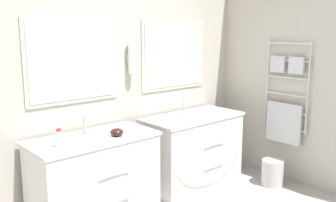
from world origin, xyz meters
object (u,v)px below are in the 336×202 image
(vanity_left, at_px, (97,179))
(waste_bin, at_px, (273,172))
(toiletry_bottle, at_px, (59,139))
(amenity_bowl, at_px, (117,132))
(vanity_right, at_px, (195,150))

(vanity_left, relative_size, waste_bin, 3.95)
(toiletry_bottle, height_order, amenity_bowl, toiletry_bottle)
(amenity_bowl, xyz_separation_m, waste_bin, (1.68, -0.50, -0.66))
(vanity_right, relative_size, amenity_bowl, 9.60)
(vanity_left, relative_size, vanity_right, 1.00)
(vanity_left, relative_size, amenity_bowl, 9.60)
(vanity_left, bearing_deg, vanity_right, 0.00)
(vanity_right, bearing_deg, toiletry_bottle, -178.01)
(vanity_left, xyz_separation_m, waste_bin, (1.85, -0.59, -0.25))
(vanity_right, distance_m, waste_bin, 0.89)
(amenity_bowl, bearing_deg, vanity_left, 153.47)
(vanity_left, xyz_separation_m, amenity_bowl, (0.17, -0.08, 0.41))
(vanity_right, distance_m, toiletry_bottle, 1.64)
(amenity_bowl, distance_m, waste_bin, 1.87)
(vanity_left, bearing_deg, amenity_bowl, -26.53)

